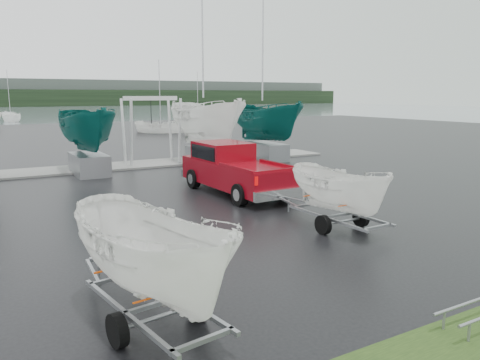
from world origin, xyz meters
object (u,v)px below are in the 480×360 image
trailer_parked (149,176)px  boat_hoist (151,121)px  pickup_truck (232,167)px  trailer_hitched (341,151)px

trailer_parked → boat_hoist: trailer_parked is taller
pickup_truck → trailer_parked: (-7.09, -9.97, 1.73)m
pickup_truck → trailer_parked: trailer_parked is taller
pickup_truck → trailer_parked: size_ratio=1.23×
pickup_truck → boat_hoist: size_ratio=1.57×
pickup_truck → trailer_hitched: trailer_hitched is taller
pickup_truck → trailer_hitched: 6.87m
pickup_truck → trailer_parked: 12.35m
trailer_hitched → trailer_parked: bearing=-157.4°
boat_hoist → pickup_truck: bearing=-88.6°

